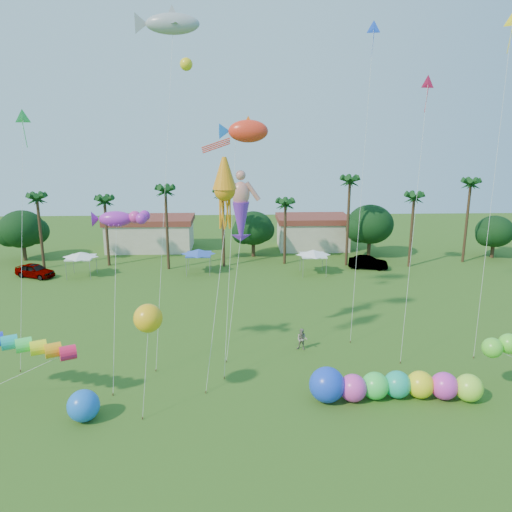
{
  "coord_description": "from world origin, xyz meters",
  "views": [
    {
      "loc": [
        -1.27,
        -22.53,
        17.32
      ],
      "look_at": [
        0.0,
        10.0,
        9.0
      ],
      "focal_mm": 35.0,
      "sensor_mm": 36.0,
      "label": 1
    }
  ],
  "objects_px": {
    "car_a": "(35,270)",
    "car_b": "(368,263)",
    "caterpillar_inflatable": "(389,386)",
    "blue_ball": "(83,406)",
    "spectator_b": "(302,339)"
  },
  "relations": [
    {
      "from": "car_a",
      "to": "caterpillar_inflatable",
      "type": "relative_size",
      "value": 0.43
    },
    {
      "from": "car_b",
      "to": "caterpillar_inflatable",
      "type": "bearing_deg",
      "value": -178.46
    },
    {
      "from": "blue_ball",
      "to": "spectator_b",
      "type": "bearing_deg",
      "value": 32.99
    },
    {
      "from": "spectator_b",
      "to": "caterpillar_inflatable",
      "type": "distance_m",
      "value": 9.1
    },
    {
      "from": "car_a",
      "to": "blue_ball",
      "type": "xyz_separation_m",
      "value": [
        14.84,
        -30.98,
        0.14
      ]
    },
    {
      "from": "caterpillar_inflatable",
      "to": "spectator_b",
      "type": "bearing_deg",
      "value": 122.14
    },
    {
      "from": "car_b",
      "to": "caterpillar_inflatable",
      "type": "distance_m",
      "value": 32.18
    },
    {
      "from": "caterpillar_inflatable",
      "to": "blue_ball",
      "type": "bearing_deg",
      "value": -173.94
    },
    {
      "from": "car_a",
      "to": "car_b",
      "type": "height_order",
      "value": "car_a"
    },
    {
      "from": "car_b",
      "to": "spectator_b",
      "type": "bearing_deg",
      "value": 167.82
    },
    {
      "from": "spectator_b",
      "to": "blue_ball",
      "type": "relative_size",
      "value": 0.91
    },
    {
      "from": "caterpillar_inflatable",
      "to": "car_a",
      "type": "bearing_deg",
      "value": 140.44
    },
    {
      "from": "car_a",
      "to": "car_b",
      "type": "xyz_separation_m",
      "value": [
        40.95,
        2.16,
        -0.03
      ]
    },
    {
      "from": "car_b",
      "to": "spectator_b",
      "type": "xyz_separation_m",
      "value": [
        -11.51,
        -23.66,
        0.09
      ]
    },
    {
      "from": "spectator_b",
      "to": "caterpillar_inflatable",
      "type": "height_order",
      "value": "caterpillar_inflatable"
    }
  ]
}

